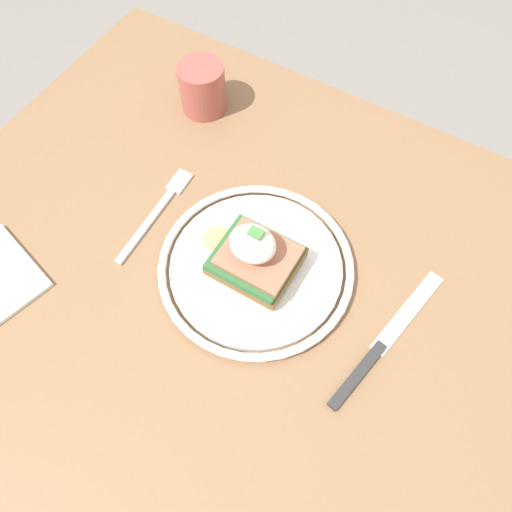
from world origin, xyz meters
name	(u,v)px	position (x,y,z in m)	size (l,w,h in m)	color
ground_plane	(252,417)	(0.00, 0.00, 0.00)	(6.00, 6.00, 0.00)	gray
dining_table	(249,335)	(0.00, 0.00, 0.60)	(0.88, 0.73, 0.73)	#846042
plate	(256,267)	(-0.01, 0.04, 0.74)	(0.24, 0.24, 0.02)	white
sandwich	(255,255)	(-0.01, 0.04, 0.77)	(0.12, 0.09, 0.07)	brown
fork	(158,210)	(-0.16, 0.05, 0.73)	(0.02, 0.16, 0.00)	silver
knife	(379,348)	(0.16, 0.02, 0.73)	(0.06, 0.21, 0.01)	#2D2D2D
cup	(202,87)	(-0.21, 0.23, 0.77)	(0.07, 0.07, 0.07)	#AD5147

